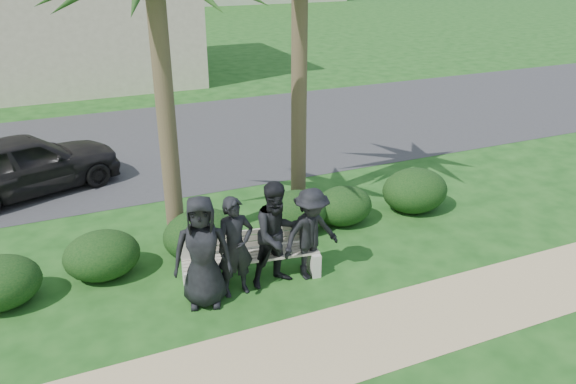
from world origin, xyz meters
The scene contains 14 objects.
ground centered at (0.00, 0.00, 0.00)m, with size 160.00×160.00×0.00m, color #154112.
footpath centered at (0.00, -1.80, 0.00)m, with size 30.00×1.60×0.01m, color tan.
asphalt_street centered at (0.00, 8.00, 0.00)m, with size 160.00×8.00×0.01m, color #2D2D30.
park_bench centered at (-0.24, 0.29, 0.36)m, with size 2.34×0.85×0.79m.
man_a centered at (-1.14, -0.09, 0.91)m, with size 0.89×0.58×1.81m, color black.
man_b centered at (-0.60, -0.02, 0.84)m, with size 0.61×0.40×1.67m, color black.
man_c centered at (0.11, -0.01, 0.90)m, with size 0.87×0.68×1.80m, color black.
man_d centered at (0.70, -0.04, 0.80)m, with size 1.04×0.60×1.60m, color black.
hedge_b centered at (-2.50, 1.38, 0.41)m, with size 1.27×1.05×0.83m, color black.
hedge_c centered at (-0.78, 1.33, 0.46)m, with size 1.40×1.16×0.91m, color black.
hedge_d centered at (1.16, 1.59, 0.42)m, with size 1.28×1.05×0.83m, color black.
hedge_e centered at (2.18, 1.53, 0.39)m, with size 1.19×0.98×0.78m, color black.
hedge_f centered at (3.86, 1.47, 0.46)m, with size 1.42×1.17×0.93m, color black.
car_a centered at (-3.63, 5.66, 0.70)m, with size 1.64×4.08×1.39m, color black.
Camera 1 is at (-2.91, -7.38, 5.13)m, focal length 35.00 mm.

